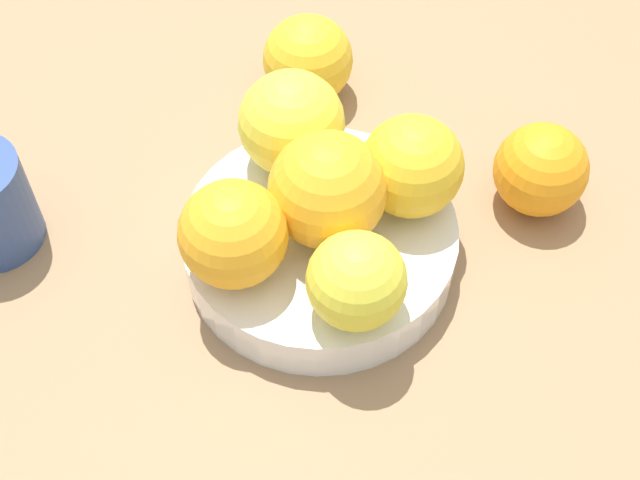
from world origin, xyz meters
The scene contains 9 objects.
ground_plane centered at (0.00, 0.00, -1.00)cm, with size 110.00×110.00×2.00cm, color #997551.
fruit_bowl centered at (0.00, 0.00, 1.73)cm, with size 19.39×19.39×3.66cm.
orange_in_bowl_0 centered at (-1.11, 6.90, 6.87)cm, with size 6.44×6.44×6.44cm, color yellow.
orange_in_bowl_1 centered at (-0.51, 0.01, 7.66)cm, with size 8.01×8.01×8.01cm, color #F9A823.
orange_in_bowl_2 centered at (0.89, -6.61, 7.46)cm, with size 7.62×7.62×7.62cm, color yellow.
orange_in_bowl_3 centered at (-6.59, -1.40, 7.25)cm, with size 7.19×7.19×7.19cm, color yellow.
orange_in_bowl_4 centered at (6.06, 2.26, 7.26)cm, with size 7.22×7.22×7.22cm, color #F9A823.
orange_loose_0 centered at (-1.96, -17.02, 3.68)cm, with size 7.36×7.36×7.36cm, color yellow.
orange_loose_1 centered at (-16.93, -2.60, 3.49)cm, with size 6.99×6.99×6.99cm, color orange.
Camera 1 is at (6.40, 36.84, 52.83)cm, focal length 49.82 mm.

